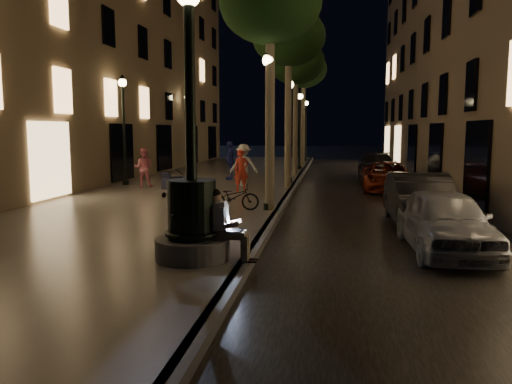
% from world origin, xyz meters
% --- Properties ---
extents(ground, '(120.00, 120.00, 0.00)m').
position_xyz_m(ground, '(0.00, 15.00, 0.00)').
color(ground, black).
rests_on(ground, ground).
extents(cobble_lane, '(6.00, 45.00, 0.02)m').
position_xyz_m(cobble_lane, '(3.00, 15.00, 0.01)').
color(cobble_lane, black).
rests_on(cobble_lane, ground).
extents(promenade, '(8.00, 45.00, 0.20)m').
position_xyz_m(promenade, '(-4.00, 15.00, 0.10)').
color(promenade, '#68615B').
rests_on(promenade, ground).
extents(curb_strip, '(0.25, 45.00, 0.20)m').
position_xyz_m(curb_strip, '(0.00, 15.00, 0.10)').
color(curb_strip, '#59595B').
rests_on(curb_strip, ground).
extents(building_left, '(8.00, 36.00, 15.00)m').
position_xyz_m(building_left, '(-12.00, 18.00, 7.50)').
color(building_left, '#816E51').
rests_on(building_left, ground).
extents(fountain_lamppost, '(1.40, 1.40, 5.21)m').
position_xyz_m(fountain_lamppost, '(-1.00, 2.00, 1.21)').
color(fountain_lamppost, '#59595B').
rests_on(fountain_lamppost, promenade).
extents(seated_man_laptop, '(0.97, 0.33, 1.34)m').
position_xyz_m(seated_man_laptop, '(-0.39, 2.00, 0.91)').
color(seated_man_laptop, tan).
rests_on(seated_man_laptop, promenade).
extents(tree_near, '(3.00, 3.00, 7.30)m').
position_xyz_m(tree_near, '(-0.25, 8.00, 6.24)').
color(tree_near, '#6B604C').
rests_on(tree_near, promenade).
extents(tree_second, '(3.00, 3.00, 7.40)m').
position_xyz_m(tree_second, '(-0.20, 14.00, 6.33)').
color(tree_second, '#6B604C').
rests_on(tree_second, promenade).
extents(tree_third, '(3.00, 3.00, 7.20)m').
position_xyz_m(tree_third, '(-0.30, 20.00, 6.14)').
color(tree_third, '#6B604C').
rests_on(tree_third, promenade).
extents(tree_far, '(3.00, 3.00, 7.50)m').
position_xyz_m(tree_far, '(-0.22, 26.00, 6.43)').
color(tree_far, '#6B604C').
rests_on(tree_far, promenade).
extents(lamp_curb_a, '(0.36, 0.36, 4.81)m').
position_xyz_m(lamp_curb_a, '(-0.30, 8.00, 3.24)').
color(lamp_curb_a, black).
rests_on(lamp_curb_a, promenade).
extents(lamp_curb_b, '(0.36, 0.36, 4.81)m').
position_xyz_m(lamp_curb_b, '(-0.30, 16.00, 3.24)').
color(lamp_curb_b, black).
rests_on(lamp_curb_b, promenade).
extents(lamp_curb_c, '(0.36, 0.36, 4.81)m').
position_xyz_m(lamp_curb_c, '(-0.30, 24.00, 3.24)').
color(lamp_curb_c, black).
rests_on(lamp_curb_c, promenade).
extents(lamp_curb_d, '(0.36, 0.36, 4.81)m').
position_xyz_m(lamp_curb_d, '(-0.30, 32.00, 3.24)').
color(lamp_curb_d, black).
rests_on(lamp_curb_d, promenade).
extents(lamp_left_b, '(0.36, 0.36, 4.81)m').
position_xyz_m(lamp_left_b, '(-7.40, 14.00, 3.24)').
color(lamp_left_b, black).
rests_on(lamp_left_b, promenade).
extents(lamp_left_c, '(0.36, 0.36, 4.81)m').
position_xyz_m(lamp_left_c, '(-7.40, 24.00, 3.24)').
color(lamp_left_c, black).
rests_on(lamp_left_c, promenade).
extents(stroller, '(0.67, 0.99, 1.02)m').
position_xyz_m(stroller, '(-4.07, 10.33, 0.71)').
color(stroller, black).
rests_on(stroller, promenade).
extents(car_front, '(1.71, 4.04, 1.36)m').
position_xyz_m(car_front, '(4.00, 4.08, 0.68)').
color(car_front, '#929499').
rests_on(car_front, ground).
extents(car_second, '(1.55, 4.38, 1.44)m').
position_xyz_m(car_second, '(4.00, 7.02, 0.72)').
color(car_second, black).
rests_on(car_second, ground).
extents(car_third, '(2.24, 4.56, 1.25)m').
position_xyz_m(car_third, '(4.02, 15.02, 0.62)').
color(car_third, maroon).
rests_on(car_third, ground).
extents(car_rear, '(2.06, 4.84, 1.39)m').
position_xyz_m(car_rear, '(4.04, 20.12, 0.70)').
color(car_rear, '#2E2D32').
rests_on(car_rear, ground).
extents(pedestrian_red, '(0.72, 0.63, 1.65)m').
position_xyz_m(pedestrian_red, '(-1.91, 12.49, 1.02)').
color(pedestrian_red, red).
rests_on(pedestrian_red, promenade).
extents(pedestrian_pink, '(0.92, 0.78, 1.66)m').
position_xyz_m(pedestrian_pink, '(-6.29, 13.32, 1.03)').
color(pedestrian_pink, pink).
rests_on(pedestrian_pink, promenade).
extents(pedestrian_white, '(1.30, 0.95, 1.81)m').
position_xyz_m(pedestrian_white, '(-2.14, 14.31, 1.10)').
color(pedestrian_white, silver).
rests_on(pedestrian_white, promenade).
extents(pedestrian_blue, '(0.68, 1.17, 1.86)m').
position_xyz_m(pedestrian_blue, '(-3.27, 17.00, 1.13)').
color(pedestrian_blue, '#293398').
rests_on(pedestrian_blue, promenade).
extents(bicycle, '(1.59, 0.69, 0.81)m').
position_xyz_m(bicycle, '(-1.33, 7.76, 0.61)').
color(bicycle, black).
rests_on(bicycle, promenade).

